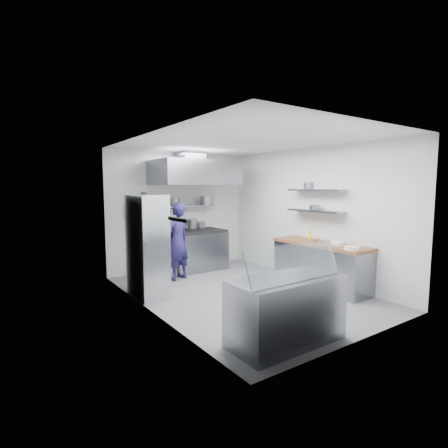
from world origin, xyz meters
TOP-DOWN VIEW (x-y plane):
  - floor at (0.00, 0.00)m, footprint 5.00×5.00m
  - ceiling at (0.00, 0.00)m, footprint 5.00×5.00m
  - wall_back at (0.00, 2.50)m, footprint 3.60×2.80m
  - wall_front at (0.00, -2.50)m, footprint 3.60×2.80m
  - wall_left at (-1.80, 0.00)m, footprint 2.80×5.00m
  - wall_right at (1.80, 0.00)m, footprint 2.80×5.00m
  - gas_range at (0.10, 2.10)m, footprint 1.60×0.80m
  - cooktop at (0.10, 2.10)m, footprint 1.57×0.78m
  - stock_pot_left at (-0.40, 2.24)m, footprint 0.26×0.26m
  - stock_pot_mid at (0.29, 2.44)m, footprint 0.31×0.31m
  - stock_pot_right at (0.53, 2.43)m, footprint 0.25×0.25m
  - over_range_shelf at (0.10, 2.34)m, footprint 1.60×0.30m
  - shelf_pot_a at (-0.18, 2.43)m, footprint 0.28×0.28m
  - shelf_pot_b at (0.53, 2.14)m, footprint 0.32×0.32m
  - extractor_hood at (0.10, 1.93)m, footprint 1.90×1.15m
  - hood_duct at (0.10, 2.15)m, footprint 0.55×0.55m
  - red_firebox at (-1.25, 2.44)m, footprint 0.22×0.10m
  - chef at (-0.56, 1.54)m, footprint 0.70×0.58m
  - wire_rack at (-1.53, 0.82)m, footprint 0.50×0.90m
  - rack_bin_a at (-1.53, 0.90)m, footprint 0.16×0.20m
  - rack_bin_b at (-1.53, 1.38)m, footprint 0.13×0.16m
  - rack_jar at (-1.48, 1.04)m, footprint 0.11×0.11m
  - knife_strip at (-1.78, -0.90)m, footprint 0.04×0.55m
  - prep_counter_base at (1.48, -0.60)m, footprint 0.62×2.00m
  - prep_counter_top at (1.48, -0.60)m, footprint 0.65×2.04m
  - plate_stack_a at (1.31, -1.42)m, footprint 0.26×0.26m
  - plate_stack_b at (1.51, -0.96)m, footprint 0.23×0.23m
  - copper_pan at (1.50, -0.49)m, footprint 0.16×0.16m
  - squeeze_bottle at (1.61, -0.20)m, footprint 0.06×0.06m
  - mixing_bowl at (1.53, -0.48)m, footprint 0.23×0.23m
  - wall_shelf_lower at (1.64, -0.30)m, footprint 0.30×1.30m
  - wall_shelf_upper at (1.64, -0.30)m, footprint 0.30×1.30m
  - shelf_pot_c at (1.63, -0.28)m, footprint 0.20×0.20m
  - shelf_pot_d at (1.81, 0.03)m, footprint 0.24×0.24m
  - display_case at (-0.82, -2.00)m, footprint 1.50×0.70m
  - display_glass at (-0.82, -2.12)m, footprint 1.47×0.19m

SIDE VIEW (x-z plane):
  - floor at x=0.00m, z-range 0.00..0.00m
  - prep_counter_base at x=1.48m, z-range 0.00..0.84m
  - display_case at x=-0.82m, z-range 0.00..0.85m
  - gas_range at x=0.10m, z-range 0.00..0.90m
  - rack_bin_a at x=-1.53m, z-range 0.71..0.89m
  - chef at x=-0.56m, z-range 0.00..1.66m
  - prep_counter_top at x=1.48m, z-range 0.84..0.90m
  - mixing_bowl at x=1.53m, z-range 0.90..0.95m
  - wire_rack at x=-1.53m, z-range 0.00..1.85m
  - cooktop at x=0.10m, z-range 0.90..0.96m
  - plate_stack_a at x=1.31m, z-range 0.90..0.96m
  - plate_stack_b at x=1.51m, z-range 0.90..0.96m
  - copper_pan at x=1.50m, z-range 0.90..0.96m
  - squeeze_bottle at x=1.61m, z-range 0.90..1.08m
  - stock_pot_right at x=0.53m, z-range 0.96..1.12m
  - stock_pot_left at x=-0.40m, z-range 0.96..1.16m
  - display_glass at x=-0.82m, z-range 0.86..1.28m
  - stock_pot_mid at x=0.29m, z-range 0.96..1.20m
  - rack_bin_b at x=-1.53m, z-range 1.23..1.37m
  - wall_back at x=0.00m, z-range 1.39..1.41m
  - wall_front at x=0.00m, z-range 1.39..1.41m
  - wall_left at x=-1.80m, z-range 1.39..1.41m
  - wall_right at x=1.80m, z-range 1.39..1.41m
  - red_firebox at x=-1.25m, z-range 1.29..1.55m
  - wall_shelf_lower at x=1.64m, z-range 1.48..1.52m
  - over_range_shelf at x=0.10m, z-range 1.50..1.54m
  - knife_strip at x=-1.78m, z-range 1.53..1.57m
  - shelf_pot_c at x=1.63m, z-range 1.52..1.62m
  - shelf_pot_a at x=-0.18m, z-range 1.54..1.72m
  - shelf_pot_b at x=0.53m, z-range 1.54..1.76m
  - rack_jar at x=-1.48m, z-range 1.71..1.89m
  - wall_shelf_upper at x=1.64m, z-range 1.90..1.94m
  - shelf_pot_d at x=1.81m, z-range 1.94..2.08m
  - extractor_hood at x=0.10m, z-range 2.02..2.57m
  - hood_duct at x=0.10m, z-range 2.56..2.80m
  - ceiling at x=0.00m, z-range 2.80..2.80m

